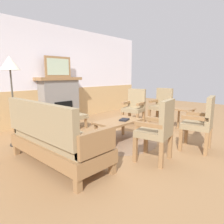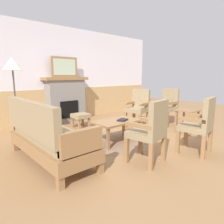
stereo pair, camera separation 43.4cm
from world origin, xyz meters
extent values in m
plane|color=#997047|center=(0.00, 0.00, 0.00)|extent=(14.00, 14.00, 0.00)
cube|color=white|center=(0.00, 2.60, 1.35)|extent=(7.20, 0.12, 2.70)
cube|color=tan|center=(0.00, 2.53, 0.47)|extent=(7.20, 0.02, 0.95)
cube|color=gray|center=(0.00, 2.35, 0.60)|extent=(1.10, 0.36, 1.20)
cube|color=black|center=(0.00, 2.16, 0.38)|extent=(0.56, 0.02, 0.48)
cube|color=olive|center=(0.00, 2.35, 1.24)|extent=(1.30, 0.44, 0.08)
cube|color=olive|center=(0.00, 2.35, 1.56)|extent=(0.80, 0.03, 0.56)
cube|color=#B2C6A8|center=(0.00, 2.33, 1.56)|extent=(0.68, 0.01, 0.44)
cube|color=olive|center=(-1.25, -0.80, 0.08)|extent=(0.08, 0.08, 0.16)
cube|color=olive|center=(-1.25, 0.88, 0.08)|extent=(0.08, 0.08, 0.16)
cube|color=olive|center=(-1.85, -0.80, 0.08)|extent=(0.08, 0.08, 0.16)
cube|color=olive|center=(-1.85, 0.88, 0.08)|extent=(0.08, 0.08, 0.16)
cube|color=olive|center=(-1.55, 0.04, 0.26)|extent=(0.70, 1.80, 0.20)
cube|color=#937F5B|center=(-1.55, 0.04, 0.42)|extent=(0.60, 1.70, 0.12)
cube|color=#937F5B|center=(-1.85, 0.04, 0.73)|extent=(0.10, 1.70, 0.50)
cube|color=olive|center=(-1.55, -0.81, 0.53)|extent=(0.60, 0.10, 0.30)
cube|color=olive|center=(-1.55, 0.89, 0.53)|extent=(0.60, 0.10, 0.30)
cube|color=olive|center=(-0.58, -0.19, 0.20)|extent=(0.05, 0.05, 0.40)
cube|color=olive|center=(0.26, -0.19, 0.20)|extent=(0.05, 0.05, 0.40)
cube|color=olive|center=(-0.58, 0.25, 0.20)|extent=(0.05, 0.05, 0.40)
cube|color=olive|center=(0.26, 0.25, 0.20)|extent=(0.05, 0.05, 0.40)
cube|color=olive|center=(-0.16, 0.03, 0.42)|extent=(0.96, 0.56, 0.04)
cylinder|color=#896B51|center=(-0.16, 0.03, 0.00)|extent=(1.56, 1.56, 0.01)
cube|color=black|center=(-0.08, -0.06, 0.46)|extent=(0.25, 0.21, 0.03)
cube|color=olive|center=(-0.23, 1.32, 0.13)|extent=(0.05, 0.05, 0.26)
cube|color=olive|center=(0.07, 1.32, 0.13)|extent=(0.05, 0.05, 0.26)
cube|color=olive|center=(-0.23, 1.62, 0.13)|extent=(0.05, 0.05, 0.26)
cube|color=olive|center=(0.07, 1.62, 0.13)|extent=(0.05, 0.05, 0.26)
cube|color=#937F5B|center=(-0.08, 1.47, 0.31)|extent=(0.40, 0.40, 0.10)
cube|color=olive|center=(0.87, 0.29, 0.20)|extent=(0.07, 0.07, 0.40)
cube|color=olive|center=(0.79, 0.70, 0.20)|extent=(0.07, 0.07, 0.40)
cube|color=olive|center=(1.28, 0.37, 0.20)|extent=(0.07, 0.07, 0.40)
cube|color=olive|center=(1.20, 0.78, 0.20)|extent=(0.07, 0.07, 0.40)
cube|color=#937F5B|center=(1.03, 0.53, 0.45)|extent=(0.57, 0.57, 0.10)
cube|color=#937F5B|center=(1.23, 0.57, 0.74)|extent=(0.17, 0.49, 0.48)
cube|color=olive|center=(1.07, 0.33, 0.62)|extent=(0.45, 0.16, 0.06)
cube|color=olive|center=(0.99, 0.74, 0.62)|extent=(0.45, 0.16, 0.06)
cube|color=olive|center=(1.57, -0.03, 0.20)|extent=(0.06, 0.06, 0.40)
cube|color=olive|center=(1.58, 0.39, 0.20)|extent=(0.06, 0.06, 0.40)
cube|color=olive|center=(1.99, -0.05, 0.20)|extent=(0.06, 0.06, 0.40)
cube|color=olive|center=(2.00, 0.37, 0.20)|extent=(0.06, 0.06, 0.40)
cube|color=#937F5B|center=(1.79, 0.17, 0.45)|extent=(0.50, 0.50, 0.10)
cube|color=#937F5B|center=(1.99, 0.16, 0.74)|extent=(0.10, 0.48, 0.48)
cube|color=olive|center=(1.78, -0.04, 0.62)|extent=(0.44, 0.09, 0.06)
cube|color=olive|center=(1.79, 0.37, 0.62)|extent=(0.44, 0.09, 0.06)
cube|color=olive|center=(0.21, -1.12, 0.20)|extent=(0.07, 0.07, 0.40)
cube|color=olive|center=(0.62, -1.05, 0.20)|extent=(0.07, 0.07, 0.40)
cube|color=olive|center=(0.28, -1.54, 0.20)|extent=(0.07, 0.07, 0.40)
cube|color=olive|center=(0.69, -1.47, 0.20)|extent=(0.07, 0.07, 0.40)
cube|color=#937F5B|center=(0.45, -1.30, 0.45)|extent=(0.55, 0.55, 0.10)
cube|color=#937F5B|center=(0.48, -1.49, 0.74)|extent=(0.49, 0.16, 0.48)
cube|color=olive|center=(0.25, -1.33, 0.62)|extent=(0.14, 0.45, 0.06)
cube|color=olive|center=(0.65, -1.26, 0.62)|extent=(0.14, 0.45, 0.06)
cube|color=olive|center=(-0.73, -0.80, 0.20)|extent=(0.07, 0.07, 0.40)
cube|color=olive|center=(-0.31, -0.73, 0.20)|extent=(0.07, 0.07, 0.40)
cube|color=olive|center=(-0.66, -1.21, 0.20)|extent=(0.07, 0.07, 0.40)
cube|color=olive|center=(-0.24, -1.15, 0.20)|extent=(0.07, 0.07, 0.40)
cube|color=#937F5B|center=(-0.49, -0.97, 0.45)|extent=(0.55, 0.55, 0.10)
cube|color=#937F5B|center=(-0.45, -1.17, 0.74)|extent=(0.49, 0.16, 0.48)
cube|color=olive|center=(-0.69, -1.01, 0.62)|extent=(0.14, 0.45, 0.06)
cube|color=olive|center=(-0.28, -0.94, 0.62)|extent=(0.14, 0.45, 0.06)
cube|color=olive|center=(1.33, -0.42, 0.26)|extent=(0.04, 0.04, 0.52)
cube|color=olive|center=(1.69, -0.42, 0.26)|extent=(0.04, 0.04, 0.52)
cube|color=olive|center=(1.33, -0.78, 0.26)|extent=(0.04, 0.04, 0.52)
cube|color=olive|center=(1.69, -0.78, 0.26)|extent=(0.04, 0.04, 0.52)
cube|color=olive|center=(1.51, -0.60, 0.54)|extent=(0.44, 0.44, 0.03)
cylinder|color=#332D28|center=(-1.66, 1.34, 0.01)|extent=(0.24, 0.24, 0.03)
cylinder|color=#4C473D|center=(-1.66, 1.34, 0.73)|extent=(0.03, 0.03, 1.40)
cone|color=silver|center=(-1.66, 1.34, 1.55)|extent=(0.36, 0.36, 0.25)
camera|label=1|loc=(-3.16, -2.53, 1.34)|focal=32.15mm
camera|label=2|loc=(-2.85, -2.83, 1.34)|focal=32.15mm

